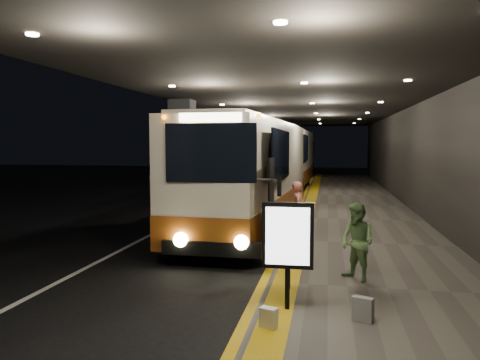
% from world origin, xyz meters
% --- Properties ---
extents(ground, '(90.00, 90.00, 0.00)m').
position_xyz_m(ground, '(0.00, 0.00, 0.00)').
color(ground, black).
extents(lane_line_white, '(0.12, 50.00, 0.01)m').
position_xyz_m(lane_line_white, '(-1.80, 5.00, 0.01)').
color(lane_line_white, silver).
rests_on(lane_line_white, ground).
extents(kerb_stripe_yellow, '(0.18, 50.00, 0.01)m').
position_xyz_m(kerb_stripe_yellow, '(2.35, 5.00, 0.01)').
color(kerb_stripe_yellow, gold).
rests_on(kerb_stripe_yellow, ground).
extents(sidewalk, '(4.50, 50.00, 0.15)m').
position_xyz_m(sidewalk, '(4.75, 5.00, 0.07)').
color(sidewalk, '#514C44').
rests_on(sidewalk, ground).
extents(tactile_strip, '(0.50, 50.00, 0.01)m').
position_xyz_m(tactile_strip, '(2.85, 5.00, 0.16)').
color(tactile_strip, gold).
rests_on(tactile_strip, sidewalk).
extents(terminal_wall, '(0.10, 50.00, 6.00)m').
position_xyz_m(terminal_wall, '(7.00, 5.00, 3.00)').
color(terminal_wall, black).
rests_on(terminal_wall, ground).
extents(support_columns, '(0.80, 24.80, 4.40)m').
position_xyz_m(support_columns, '(-1.50, 4.00, 2.20)').
color(support_columns, black).
rests_on(support_columns, ground).
extents(canopy, '(9.00, 50.00, 0.40)m').
position_xyz_m(canopy, '(2.50, 5.00, 4.60)').
color(canopy, black).
rests_on(canopy, support_columns).
extents(coach_main, '(2.90, 11.41, 3.53)m').
position_xyz_m(coach_main, '(1.09, 3.44, 1.69)').
color(coach_main, beige).
rests_on(coach_main, ground).
extents(coach_second, '(2.80, 11.66, 3.64)m').
position_xyz_m(coach_second, '(1.12, 16.86, 1.75)').
color(coach_second, beige).
rests_on(coach_second, ground).
extents(coach_third, '(2.46, 10.98, 3.44)m').
position_xyz_m(coach_third, '(1.09, 32.17, 1.65)').
color(coach_third, beige).
rests_on(coach_third, ground).
extents(passenger_boarding, '(0.43, 0.62, 1.61)m').
position_xyz_m(passenger_boarding, '(2.80, 1.42, 0.96)').
color(passenger_boarding, '#D26B62').
rests_on(passenger_boarding, sidewalk).
extents(passenger_waiting_green, '(0.85, 0.86, 1.54)m').
position_xyz_m(passenger_waiting_green, '(4.21, -2.74, 0.92)').
color(passenger_waiting_green, '#577C45').
rests_on(passenger_waiting_green, sidewalk).
extents(bag_polka, '(0.34, 0.24, 0.38)m').
position_xyz_m(bag_polka, '(4.17, -4.92, 0.34)').
color(bag_polka, black).
rests_on(bag_polka, sidewalk).
extents(bag_plain, '(0.29, 0.23, 0.31)m').
position_xyz_m(bag_plain, '(2.80, -5.46, 0.31)').
color(bag_plain, white).
rests_on(bag_plain, sidewalk).
extents(info_sign, '(0.83, 0.14, 1.76)m').
position_xyz_m(info_sign, '(3.00, -4.62, 1.33)').
color(info_sign, black).
rests_on(info_sign, sidewalk).
extents(stanchion_post, '(0.05, 0.05, 1.19)m').
position_xyz_m(stanchion_post, '(2.94, -3.56, 0.74)').
color(stanchion_post, black).
rests_on(stanchion_post, sidewalk).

